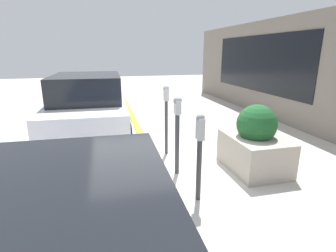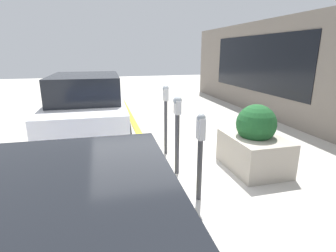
% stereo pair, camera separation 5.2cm
% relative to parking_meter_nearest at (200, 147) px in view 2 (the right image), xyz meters
% --- Properties ---
extents(ground_plane, '(40.00, 40.00, 0.00)m').
position_rel_parking_meter_nearest_xyz_m(ground_plane, '(0.96, 0.32, -0.84)').
color(ground_plane, beige).
extents(curb_strip, '(19.00, 0.16, 0.04)m').
position_rel_parking_meter_nearest_xyz_m(curb_strip, '(0.96, 0.40, -0.82)').
color(curb_strip, gold).
rests_on(curb_strip, ground_plane).
extents(parking_meter_nearest, '(0.15, 0.13, 1.34)m').
position_rel_parking_meter_nearest_xyz_m(parking_meter_nearest, '(0.00, 0.00, 0.00)').
color(parking_meter_nearest, '#38383D').
rests_on(parking_meter_nearest, ground_plane).
extents(parking_meter_second, '(0.18, 0.15, 1.43)m').
position_rel_parking_meter_nearest_xyz_m(parking_meter_second, '(0.93, 0.07, 0.09)').
color(parking_meter_second, '#38383D').
rests_on(parking_meter_second, ground_plane).
extents(parking_meter_middle, '(0.15, 0.13, 1.50)m').
position_rel_parking_meter_nearest_xyz_m(parking_meter_middle, '(1.92, 0.03, 0.15)').
color(parking_meter_middle, '#38383D').
rests_on(parking_meter_middle, ground_plane).
extents(planter_box, '(1.28, 0.93, 1.25)m').
position_rel_parking_meter_nearest_xyz_m(planter_box, '(0.76, -1.39, -0.33)').
color(planter_box, '#B2A899').
rests_on(planter_box, ground_plane).
extents(parked_car_middle, '(4.44, 1.96, 1.61)m').
position_rel_parking_meter_nearest_xyz_m(parked_car_middle, '(3.79, 1.70, -0.02)').
color(parked_car_middle, silver).
rests_on(parked_car_middle, ground_plane).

